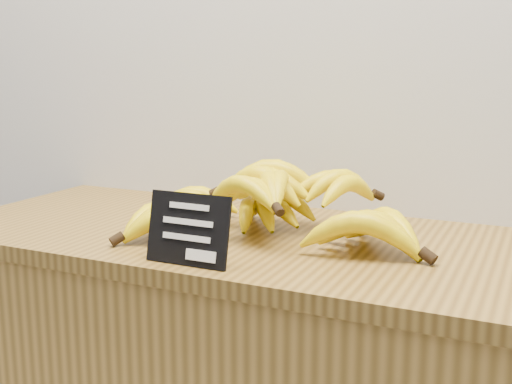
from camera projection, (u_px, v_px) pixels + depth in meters
name	position (u px, v px, depth m)	size (l,w,h in m)	color
counter_top	(267.00, 242.00, 1.22)	(1.30, 0.54, 0.03)	brown
chalkboard_sign	(188.00, 229.00, 1.02)	(0.14, 0.01, 0.12)	black
banana_pile	(264.00, 205.00, 1.21)	(0.61, 0.36, 0.12)	yellow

